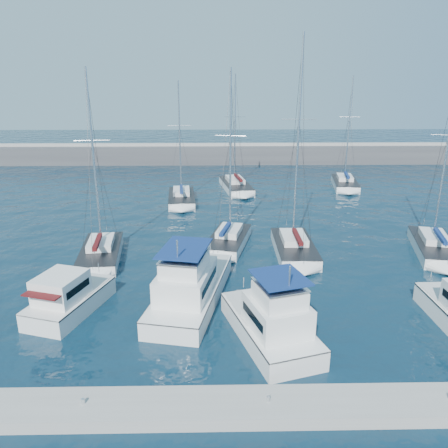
{
  "coord_description": "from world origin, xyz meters",
  "views": [
    {
      "loc": [
        -2.22,
        -26.63,
        13.81
      ],
      "look_at": [
        -1.57,
        6.61,
        3.0
      ],
      "focal_mm": 35.0,
      "sensor_mm": 36.0,
      "label": 1
    }
  ],
  "objects_px": {
    "sailboat_back_b": "(236,186)",
    "sailboat_back_c": "(345,183)",
    "motor_yacht_stbd_inner": "(272,323)",
    "motor_yacht_port_inner": "(190,288)",
    "sailboat_mid_d": "(294,247)",
    "sailboat_mid_e": "(434,246)",
    "sailboat_back_a": "(182,198)",
    "sailboat_mid_c": "(228,240)",
    "motor_yacht_port_outer": "(68,299)",
    "sailboat_mid_a": "(101,253)"
  },
  "relations": [
    {
      "from": "motor_yacht_port_outer",
      "to": "sailboat_back_c",
      "type": "height_order",
      "value": "sailboat_back_c"
    },
    {
      "from": "motor_yacht_port_inner",
      "to": "sailboat_back_b",
      "type": "bearing_deg",
      "value": 93.63
    },
    {
      "from": "motor_yacht_stbd_inner",
      "to": "sailboat_back_b",
      "type": "bearing_deg",
      "value": 73.74
    },
    {
      "from": "sailboat_mid_c",
      "to": "sailboat_back_a",
      "type": "height_order",
      "value": "sailboat_mid_c"
    },
    {
      "from": "motor_yacht_stbd_inner",
      "to": "sailboat_mid_a",
      "type": "distance_m",
      "value": 17.53
    },
    {
      "from": "sailboat_back_c",
      "to": "motor_yacht_port_outer",
      "type": "bearing_deg",
      "value": -118.87
    },
    {
      "from": "motor_yacht_stbd_inner",
      "to": "sailboat_mid_d",
      "type": "xyz_separation_m",
      "value": [
        3.53,
        13.16,
        -0.57
      ]
    },
    {
      "from": "motor_yacht_stbd_inner",
      "to": "sailboat_back_c",
      "type": "bearing_deg",
      "value": 51.7
    },
    {
      "from": "sailboat_mid_a",
      "to": "sailboat_mid_e",
      "type": "distance_m",
      "value": 28.01
    },
    {
      "from": "motor_yacht_port_inner",
      "to": "sailboat_mid_d",
      "type": "relative_size",
      "value": 0.63
    },
    {
      "from": "motor_yacht_port_outer",
      "to": "sailboat_mid_d",
      "type": "relative_size",
      "value": 0.38
    },
    {
      "from": "motor_yacht_port_outer",
      "to": "sailboat_mid_e",
      "type": "bearing_deg",
      "value": 36.54
    },
    {
      "from": "sailboat_mid_e",
      "to": "sailboat_back_c",
      "type": "xyz_separation_m",
      "value": [
        -0.66,
        24.55,
        -0.01
      ]
    },
    {
      "from": "motor_yacht_stbd_inner",
      "to": "motor_yacht_port_outer",
      "type": "bearing_deg",
      "value": 147.79
    },
    {
      "from": "sailboat_mid_e",
      "to": "motor_yacht_port_inner",
      "type": "bearing_deg",
      "value": -142.36
    },
    {
      "from": "motor_yacht_port_inner",
      "to": "motor_yacht_stbd_inner",
      "type": "distance_m",
      "value": 6.55
    },
    {
      "from": "sailboat_mid_c",
      "to": "sailboat_mid_e",
      "type": "xyz_separation_m",
      "value": [
        17.46,
        -1.97,
        -0.01
      ]
    },
    {
      "from": "motor_yacht_stbd_inner",
      "to": "sailboat_back_c",
      "type": "distance_m",
      "value": 40.48
    },
    {
      "from": "sailboat_mid_d",
      "to": "sailboat_back_a",
      "type": "relative_size",
      "value": 1.23
    },
    {
      "from": "sailboat_mid_d",
      "to": "sailboat_mid_e",
      "type": "height_order",
      "value": "sailboat_mid_d"
    },
    {
      "from": "motor_yacht_port_inner",
      "to": "motor_yacht_stbd_inner",
      "type": "relative_size",
      "value": 1.35
    },
    {
      "from": "sailboat_back_a",
      "to": "sailboat_back_c",
      "type": "relative_size",
      "value": 0.96
    },
    {
      "from": "motor_yacht_stbd_inner",
      "to": "sailboat_back_a",
      "type": "relative_size",
      "value": 0.57
    },
    {
      "from": "sailboat_mid_d",
      "to": "motor_yacht_port_outer",
      "type": "bearing_deg",
      "value": -147.46
    },
    {
      "from": "sailboat_back_b",
      "to": "sailboat_mid_c",
      "type": "bearing_deg",
      "value": -102.95
    },
    {
      "from": "sailboat_back_c",
      "to": "sailboat_back_b",
      "type": "bearing_deg",
      "value": -165.92
    },
    {
      "from": "sailboat_mid_d",
      "to": "sailboat_back_c",
      "type": "bearing_deg",
      "value": 66.17
    },
    {
      "from": "motor_yacht_port_inner",
      "to": "sailboat_mid_d",
      "type": "xyz_separation_m",
      "value": [
        8.31,
        8.7,
        -0.57
      ]
    },
    {
      "from": "sailboat_mid_a",
      "to": "sailboat_mid_c",
      "type": "relative_size",
      "value": 1.0
    },
    {
      "from": "sailboat_mid_a",
      "to": "sailboat_back_c",
      "type": "relative_size",
      "value": 1.02
    },
    {
      "from": "sailboat_back_a",
      "to": "sailboat_back_c",
      "type": "xyz_separation_m",
      "value": [
        22.03,
        7.69,
        0.01
      ]
    },
    {
      "from": "sailboat_mid_e",
      "to": "sailboat_back_c",
      "type": "bearing_deg",
      "value": 106.06
    },
    {
      "from": "motor_yacht_port_inner",
      "to": "sailboat_back_b",
      "type": "height_order",
      "value": "sailboat_back_b"
    },
    {
      "from": "sailboat_mid_a",
      "to": "sailboat_mid_c",
      "type": "distance_m",
      "value": 10.92
    },
    {
      "from": "sailboat_mid_a",
      "to": "sailboat_mid_d",
      "type": "relative_size",
      "value": 0.86
    },
    {
      "from": "sailboat_mid_e",
      "to": "sailboat_back_b",
      "type": "height_order",
      "value": "sailboat_mid_e"
    },
    {
      "from": "motor_yacht_stbd_inner",
      "to": "sailboat_mid_e",
      "type": "xyz_separation_m",
      "value": [
        15.48,
        13.12,
        -0.6
      ]
    },
    {
      "from": "motor_yacht_port_outer",
      "to": "sailboat_mid_e",
      "type": "relative_size",
      "value": 0.43
    },
    {
      "from": "sailboat_mid_e",
      "to": "sailboat_back_b",
      "type": "distance_m",
      "value": 28.21
    },
    {
      "from": "sailboat_back_b",
      "to": "sailboat_back_c",
      "type": "bearing_deg",
      "value": -4.08
    },
    {
      "from": "motor_yacht_stbd_inner",
      "to": "sailboat_back_b",
      "type": "distance_m",
      "value": 36.46
    },
    {
      "from": "sailboat_mid_a",
      "to": "sailboat_back_b",
      "type": "height_order",
      "value": "sailboat_mid_a"
    },
    {
      "from": "sailboat_back_a",
      "to": "sailboat_mid_c",
      "type": "bearing_deg",
      "value": -75.2
    },
    {
      "from": "sailboat_back_b",
      "to": "sailboat_mid_a",
      "type": "bearing_deg",
      "value": -125.31
    },
    {
      "from": "motor_yacht_port_inner",
      "to": "sailboat_back_a",
      "type": "relative_size",
      "value": 0.77
    },
    {
      "from": "motor_yacht_port_inner",
      "to": "sailboat_mid_c",
      "type": "xyz_separation_m",
      "value": [
        2.81,
        10.62,
        -0.59
      ]
    },
    {
      "from": "sailboat_mid_c",
      "to": "sailboat_back_b",
      "type": "height_order",
      "value": "sailboat_mid_c"
    },
    {
      "from": "motor_yacht_port_outer",
      "to": "motor_yacht_port_inner",
      "type": "relative_size",
      "value": 0.61
    },
    {
      "from": "motor_yacht_port_outer",
      "to": "sailboat_back_b",
      "type": "xyz_separation_m",
      "value": [
        11.98,
        33.06,
        -0.43
      ]
    },
    {
      "from": "motor_yacht_stbd_inner",
      "to": "sailboat_mid_c",
      "type": "height_order",
      "value": "sailboat_mid_c"
    }
  ]
}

